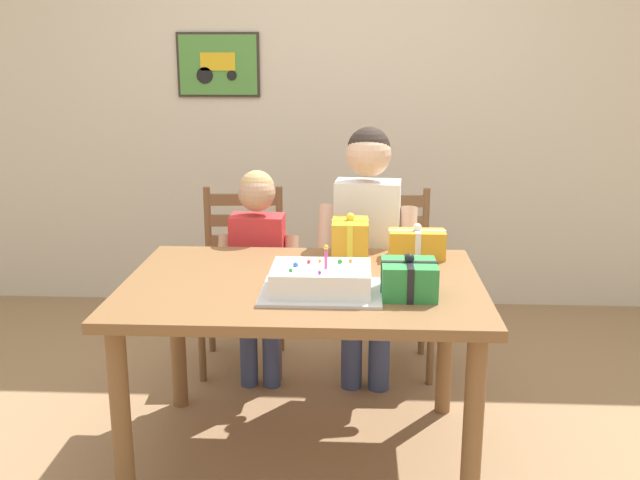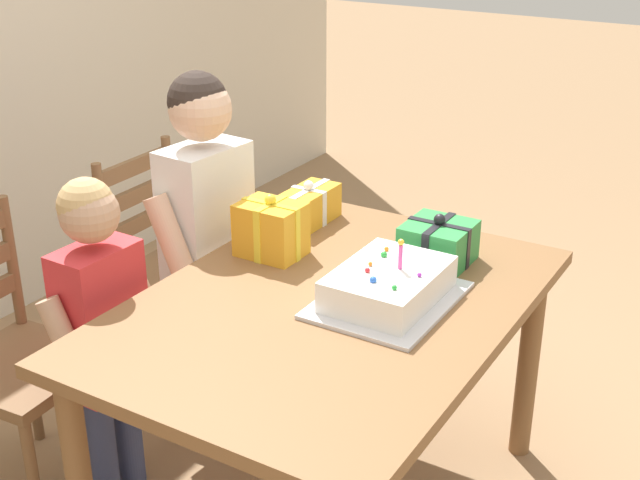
{
  "view_description": "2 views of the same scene",
  "coord_description": "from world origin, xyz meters",
  "px_view_note": "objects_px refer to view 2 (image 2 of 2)",
  "views": [
    {
      "loc": [
        0.2,
        -2.7,
        1.61
      ],
      "look_at": [
        0.07,
        -0.0,
        0.92
      ],
      "focal_mm": 41.25,
      "sensor_mm": 36.0,
      "label": 1
    },
    {
      "loc": [
        -1.84,
        -1.08,
        1.86
      ],
      "look_at": [
        0.03,
        0.05,
        0.91
      ],
      "focal_mm": 47.91,
      "sensor_mm": 36.0,
      "label": 2
    }
  ],
  "objects_px": {
    "birthday_cake": "(388,287)",
    "gift_box_red_large": "(309,206)",
    "dining_table": "(329,331)",
    "child_older": "(207,218)",
    "chair_right": "(172,269)",
    "gift_box_beside_cake": "(438,243)",
    "gift_box_corner_small": "(271,229)",
    "chair_left": "(12,360)",
    "child_younger": "(101,313)"
  },
  "relations": [
    {
      "from": "chair_right",
      "to": "birthday_cake",
      "type": "bearing_deg",
      "value": -105.91
    },
    {
      "from": "gift_box_red_large",
      "to": "child_older",
      "type": "xyz_separation_m",
      "value": [
        -0.21,
        0.28,
        -0.03
      ]
    },
    {
      "from": "gift_box_corner_small",
      "to": "chair_right",
      "type": "height_order",
      "value": "gift_box_corner_small"
    },
    {
      "from": "birthday_cake",
      "to": "chair_right",
      "type": "distance_m",
      "value": 1.15
    },
    {
      "from": "chair_left",
      "to": "chair_right",
      "type": "height_order",
      "value": "same"
    },
    {
      "from": "birthday_cake",
      "to": "gift_box_corner_small",
      "type": "height_order",
      "value": "gift_box_corner_small"
    },
    {
      "from": "chair_right",
      "to": "child_older",
      "type": "xyz_separation_m",
      "value": [
        -0.13,
        -0.29,
        0.31
      ]
    },
    {
      "from": "gift_box_corner_small",
      "to": "chair_right",
      "type": "relative_size",
      "value": 0.22
    },
    {
      "from": "gift_box_red_large",
      "to": "child_older",
      "type": "distance_m",
      "value": 0.35
    },
    {
      "from": "child_older",
      "to": "gift_box_beside_cake",
      "type": "bearing_deg",
      "value": -79.85
    },
    {
      "from": "chair_left",
      "to": "gift_box_beside_cake",
      "type": "bearing_deg",
      "value": -53.95
    },
    {
      "from": "child_older",
      "to": "dining_table",
      "type": "bearing_deg",
      "value": -111.91
    },
    {
      "from": "gift_box_corner_small",
      "to": "chair_right",
      "type": "distance_m",
      "value": 0.73
    },
    {
      "from": "chair_right",
      "to": "child_older",
      "type": "distance_m",
      "value": 0.44
    },
    {
      "from": "dining_table",
      "to": "child_younger",
      "type": "relative_size",
      "value": 1.28
    },
    {
      "from": "dining_table",
      "to": "gift_box_beside_cake",
      "type": "bearing_deg",
      "value": -21.13
    },
    {
      "from": "gift_box_corner_small",
      "to": "chair_right",
      "type": "bearing_deg",
      "value": 71.39
    },
    {
      "from": "birthday_cake",
      "to": "child_younger",
      "type": "distance_m",
      "value": 0.86
    },
    {
      "from": "chair_left",
      "to": "gift_box_corner_small",
      "type": "bearing_deg",
      "value": -46.94
    },
    {
      "from": "chair_left",
      "to": "child_older",
      "type": "distance_m",
      "value": 0.77
    },
    {
      "from": "dining_table",
      "to": "gift_box_corner_small",
      "type": "xyz_separation_m",
      "value": [
        0.18,
        0.32,
        0.18
      ]
    },
    {
      "from": "gift_box_red_large",
      "to": "child_older",
      "type": "height_order",
      "value": "child_older"
    },
    {
      "from": "gift_box_beside_cake",
      "to": "child_older",
      "type": "bearing_deg",
      "value": 100.15
    },
    {
      "from": "gift_box_red_large",
      "to": "chair_left",
      "type": "relative_size",
      "value": 0.27
    },
    {
      "from": "dining_table",
      "to": "birthday_cake",
      "type": "height_order",
      "value": "birthday_cake"
    },
    {
      "from": "birthday_cake",
      "to": "chair_left",
      "type": "height_order",
      "value": "birthday_cake"
    },
    {
      "from": "gift_box_red_large",
      "to": "child_younger",
      "type": "relative_size",
      "value": 0.23
    },
    {
      "from": "gift_box_beside_cake",
      "to": "dining_table",
      "type": "bearing_deg",
      "value": 158.87
    },
    {
      "from": "gift_box_beside_cake",
      "to": "chair_right",
      "type": "height_order",
      "value": "chair_right"
    },
    {
      "from": "birthday_cake",
      "to": "chair_right",
      "type": "height_order",
      "value": "birthday_cake"
    },
    {
      "from": "gift_box_beside_cake",
      "to": "child_younger",
      "type": "distance_m",
      "value": 1.04
    },
    {
      "from": "gift_box_red_large",
      "to": "gift_box_beside_cake",
      "type": "relative_size",
      "value": 1.2
    },
    {
      "from": "chair_left",
      "to": "child_older",
      "type": "relative_size",
      "value": 0.72
    },
    {
      "from": "chair_right",
      "to": "child_younger",
      "type": "distance_m",
      "value": 0.73
    },
    {
      "from": "gift_box_corner_small",
      "to": "gift_box_red_large",
      "type": "bearing_deg",
      "value": 7.77
    },
    {
      "from": "dining_table",
      "to": "child_older",
      "type": "distance_m",
      "value": 0.69
    },
    {
      "from": "child_older",
      "to": "child_younger",
      "type": "distance_m",
      "value": 0.53
    },
    {
      "from": "birthday_cake",
      "to": "chair_left",
      "type": "relative_size",
      "value": 0.48
    },
    {
      "from": "gift_box_beside_cake",
      "to": "child_younger",
      "type": "height_order",
      "value": "child_younger"
    },
    {
      "from": "gift_box_corner_small",
      "to": "chair_left",
      "type": "xyz_separation_m",
      "value": [
        -0.56,
        0.6,
        -0.37
      ]
    },
    {
      "from": "gift_box_red_large",
      "to": "gift_box_corner_small",
      "type": "xyz_separation_m",
      "value": [
        -0.29,
        -0.04,
        0.03
      ]
    },
    {
      "from": "gift_box_beside_cake",
      "to": "chair_left",
      "type": "height_order",
      "value": "chair_left"
    },
    {
      "from": "birthday_cake",
      "to": "chair_left",
      "type": "bearing_deg",
      "value": 113.48
    },
    {
      "from": "gift_box_beside_cake",
      "to": "chair_left",
      "type": "distance_m",
      "value": 1.37
    },
    {
      "from": "gift_box_beside_cake",
      "to": "child_older",
      "type": "height_order",
      "value": "child_older"
    },
    {
      "from": "chair_right",
      "to": "child_younger",
      "type": "bearing_deg",
      "value": -156.09
    },
    {
      "from": "child_older",
      "to": "child_younger",
      "type": "relative_size",
      "value": 1.19
    },
    {
      "from": "gift_box_red_large",
      "to": "chair_right",
      "type": "bearing_deg",
      "value": 98.41
    },
    {
      "from": "child_younger",
      "to": "gift_box_red_large",
      "type": "bearing_deg",
      "value": -20.97
    },
    {
      "from": "birthday_cake",
      "to": "gift_box_red_large",
      "type": "xyz_separation_m",
      "value": [
        0.39,
        0.5,
        0.01
      ]
    }
  ]
}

